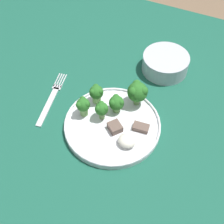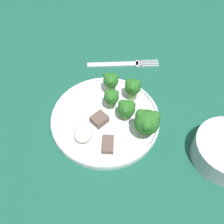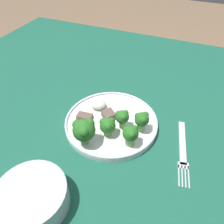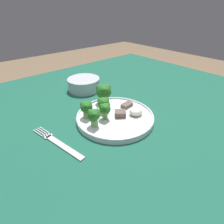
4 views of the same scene
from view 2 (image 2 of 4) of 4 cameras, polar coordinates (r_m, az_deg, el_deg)
ground_plane at (r=1.26m, az=-1.34°, el=-21.75°), size 8.00×8.00×0.00m
table at (r=0.65m, az=-2.42°, el=-6.74°), size 1.32×1.16×0.73m
dinner_plate at (r=0.58m, az=-1.44°, el=-1.46°), size 0.24×0.24×0.02m
fork at (r=0.71m, az=2.38°, el=10.36°), size 0.06×0.19×0.00m
broccoli_floret_near_rim_left at (r=0.61m, az=-0.26°, el=6.69°), size 0.04×0.04×0.05m
broccoli_floret_center_left at (r=0.56m, az=3.16°, el=0.71°), size 0.04×0.04×0.05m
broccoli_floret_back_left at (r=0.57m, az=-0.14°, el=3.26°), size 0.03×0.03×0.05m
broccoli_floret_front_left at (r=0.53m, az=7.62°, el=-2.13°), size 0.05×0.05×0.07m
broccoli_floret_center_back at (r=0.60m, az=4.53°, el=5.32°), size 0.04×0.04×0.05m
meat_slice_front_slice at (r=0.57m, az=-2.68°, el=-1.80°), size 0.04×0.04×0.02m
meat_slice_middle_slice at (r=0.54m, az=-0.89°, el=-7.07°), size 0.04×0.03×0.01m
sauce_dollop at (r=0.55m, az=-6.26°, el=-4.71°), size 0.04×0.04×0.02m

